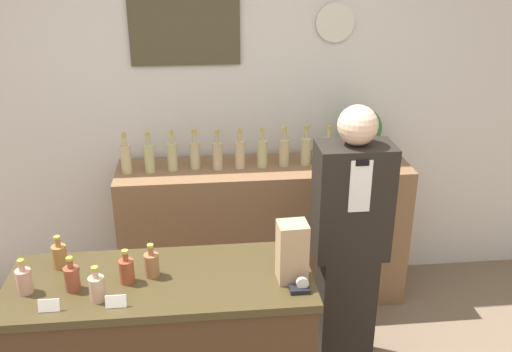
{
  "coord_description": "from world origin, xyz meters",
  "views": [
    {
      "loc": [
        -0.18,
        -1.78,
        2.43
      ],
      "look_at": [
        0.12,
        1.11,
        1.19
      ],
      "focal_mm": 40.0,
      "sensor_mm": 36.0,
      "label": 1
    }
  ],
  "objects_px": {
    "potted_plant": "(360,131)",
    "tape_dispenser": "(301,287)",
    "paper_bag": "(292,252)",
    "shopkeeper": "(349,245)"
  },
  "relations": [
    {
      "from": "potted_plant",
      "to": "tape_dispenser",
      "type": "height_order",
      "value": "potted_plant"
    },
    {
      "from": "potted_plant",
      "to": "paper_bag",
      "type": "bearing_deg",
      "value": -117.39
    },
    {
      "from": "potted_plant",
      "to": "paper_bag",
      "type": "relative_size",
      "value": 1.3
    },
    {
      "from": "shopkeeper",
      "to": "potted_plant",
      "type": "bearing_deg",
      "value": 72.28
    },
    {
      "from": "shopkeeper",
      "to": "potted_plant",
      "type": "relative_size",
      "value": 4.3
    },
    {
      "from": "tape_dispenser",
      "to": "shopkeeper",
      "type": "bearing_deg",
      "value": 57.35
    },
    {
      "from": "shopkeeper",
      "to": "paper_bag",
      "type": "distance_m",
      "value": 0.71
    },
    {
      "from": "shopkeeper",
      "to": "paper_bag",
      "type": "xyz_separation_m",
      "value": [
        -0.42,
        -0.5,
        0.28
      ]
    },
    {
      "from": "shopkeeper",
      "to": "paper_bag",
      "type": "relative_size",
      "value": 5.59
    },
    {
      "from": "potted_plant",
      "to": "paper_bag",
      "type": "xyz_separation_m",
      "value": [
        -0.66,
        -1.28,
        -0.13
      ]
    }
  ]
}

